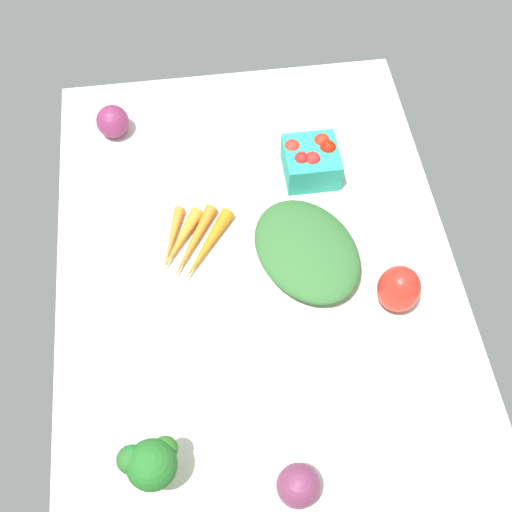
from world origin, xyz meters
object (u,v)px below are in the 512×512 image
Objects in this scene: bell_pepper_red at (399,289)px; red_onion_center at (113,122)px; broccoli_head at (149,463)px; red_onion_near_basket at (298,486)px; leafy_greens_clump at (307,250)px; berry_basket at (311,160)px; carrot_bunch at (191,242)px.

red_onion_center is (48.92, 50.36, -1.42)cm from bell_pepper_red.
broccoli_head is 23.15cm from red_onion_near_basket.
bell_pepper_red is 0.40× the size of leafy_greens_clump.
berry_basket is at bearing -11.78° from red_onion_near_basket.
berry_basket reaches higher than carrot_bunch.
broccoli_head reaches higher than red_onion_center.
leafy_greens_clump reaches higher than carrot_bunch.
broccoli_head is at bearing 119.63° from bell_pepper_red.
bell_pepper_red is at bearing -134.17° from red_onion_center.
bell_pepper_red is 1.40× the size of red_onion_center.
bell_pepper_red is at bearing -60.37° from broccoli_head.
leafy_greens_clump is at bearing -104.96° from carrot_bunch.
carrot_bunch is (17.22, 36.26, -3.62)cm from bell_pepper_red.
leafy_greens_clump is at bearing -11.66° from red_onion_near_basket.
bell_pepper_red reaches higher than red_onion_near_basket.
bell_pepper_red is 0.90× the size of berry_basket.
bell_pepper_red is 70.23cm from red_onion_center.
red_onion_center reaches higher than leafy_greens_clump.
broccoli_head is 75.09cm from red_onion_center.
carrot_bunch is 34.77cm from red_onion_center.
leafy_greens_clump is at bearing 167.97° from berry_basket.
bell_pepper_red is at bearing -128.07° from leafy_greens_clump.
leafy_greens_clump is at bearing -39.62° from broccoli_head.
berry_basket reaches higher than red_onion_near_basket.
red_onion_center is at bearing 3.72° from broccoli_head.
red_onion_center is (16.54, 40.23, -0.41)cm from berry_basket.
red_onion_near_basket is at bearing -165.10° from carrot_bunch.
broccoli_head is 68.27cm from berry_basket.
berry_basket reaches higher than leafy_greens_clump.
red_onion_near_basket is 0.98× the size of red_onion_center.
berry_basket is at bearing -31.26° from broccoli_head.
berry_basket reaches higher than red_onion_center.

